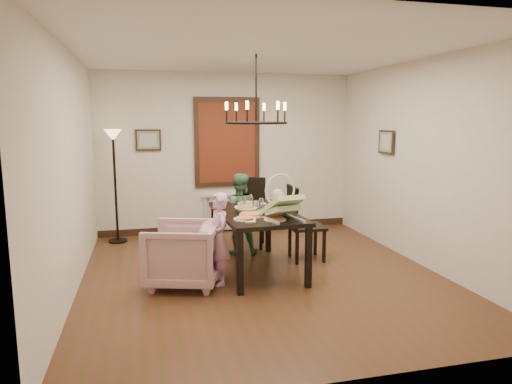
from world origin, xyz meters
name	(u,v)px	position (x,y,z in m)	size (l,w,h in m)	color
room_shell	(255,165)	(0.00, 0.37, 1.40)	(4.51, 5.00, 2.81)	#542D1C
dining_table	(256,218)	(-0.03, 0.22, 0.71)	(1.02, 1.74, 0.80)	black
chair_far	(249,212)	(0.15, 1.38, 0.55)	(0.48, 0.48, 1.09)	black
chair_right	(307,222)	(0.79, 0.50, 0.54)	(0.48, 0.48, 1.09)	black
armchair	(183,254)	(-1.01, -0.10, 0.39)	(0.83, 0.85, 0.77)	#C496A8
elderly_woman	(219,246)	(-0.59, -0.16, 0.47)	(0.34, 0.22, 0.93)	#DD9CC4
seated_man	(239,220)	(-0.09, 1.05, 0.50)	(0.49, 0.38, 1.00)	#467651
baby_bouncer	(281,204)	(0.15, -0.32, 0.99)	(0.42, 0.59, 0.38)	beige
salad_bowl	(246,209)	(-0.17, 0.20, 0.84)	(0.34, 0.34, 0.08)	white
pizza_platter	(252,214)	(-0.15, -0.04, 0.82)	(0.32, 0.32, 0.04)	tan
drinking_glass	(255,206)	(-0.03, 0.26, 0.87)	(0.07, 0.07, 0.14)	silver
window_blinds	(227,142)	(0.00, 2.46, 1.60)	(1.00, 0.03, 1.40)	maroon
radiator	(228,212)	(0.00, 2.48, 0.35)	(0.92, 0.12, 0.62)	silver
picture_back	(148,140)	(-1.35, 2.47, 1.65)	(0.42, 0.03, 0.36)	black
picture_right	(386,142)	(2.21, 0.90, 1.65)	(0.42, 0.03, 0.36)	black
floor_lamp	(115,188)	(-1.90, 2.15, 0.90)	(0.30, 0.30, 1.80)	black
chandelier	(256,123)	(-0.03, 0.22, 1.95)	(0.80, 0.80, 0.04)	black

